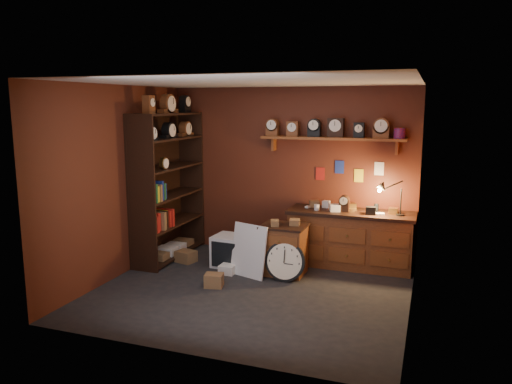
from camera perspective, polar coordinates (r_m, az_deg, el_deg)
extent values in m
plane|color=black|center=(6.72, -0.50, -11.23)|extent=(4.00, 4.00, 0.00)
cube|color=#562314|center=(8.05, 3.90, 2.26)|extent=(4.00, 0.02, 2.70)
cube|color=#562314|center=(4.74, -8.04, -3.33)|extent=(4.00, 0.02, 2.70)
cube|color=#562314|center=(7.28, -15.47, 1.09)|extent=(0.02, 3.60, 2.70)
cube|color=#562314|center=(5.98, 17.79, -0.92)|extent=(0.02, 3.60, 2.70)
cube|color=beige|center=(6.26, -0.54, 12.45)|extent=(4.00, 3.60, 0.02)
cube|color=brown|center=(7.68, 8.70, 6.08)|extent=(2.20, 0.30, 0.04)
cube|color=brown|center=(7.99, 2.05, 5.47)|extent=(0.04, 0.16, 0.20)
cube|color=brown|center=(7.64, 15.81, 4.89)|extent=(0.04, 0.16, 0.20)
cylinder|color=#B21419|center=(7.55, 16.08, 6.46)|extent=(0.16, 0.16, 0.15)
cube|color=maroon|center=(8.00, 4.91, 2.20)|extent=(0.14, 0.01, 0.20)
cube|color=navy|center=(7.91, 7.03, 2.95)|extent=(0.14, 0.01, 0.20)
cube|color=gold|center=(7.87, 9.14, 1.98)|extent=(0.14, 0.01, 0.20)
cube|color=silver|center=(7.80, 11.33, 2.73)|extent=(0.14, 0.01, 0.20)
cube|color=black|center=(8.11, -11.33, 0.72)|extent=(0.03, 1.60, 2.30)
cube|color=black|center=(7.34, -12.94, -0.31)|extent=(0.45, 0.03, 2.30)
cube|color=black|center=(8.68, -7.42, 1.44)|extent=(0.45, 0.03, 2.30)
cube|color=black|center=(8.25, -9.72, -6.92)|extent=(0.43, 1.54, 0.03)
cube|color=black|center=(8.12, -9.82, -3.55)|extent=(0.43, 1.54, 0.03)
cube|color=black|center=(8.02, -9.92, -0.42)|extent=(0.43, 1.54, 0.03)
cube|color=black|center=(7.95, -10.02, 2.77)|extent=(0.43, 1.54, 0.03)
cube|color=black|center=(7.91, -10.12, 6.00)|extent=(0.43, 1.54, 0.03)
cube|color=black|center=(7.89, -10.20, 8.75)|extent=(0.43, 1.54, 0.03)
cube|color=brown|center=(7.71, 10.72, -5.45)|extent=(1.82, 0.60, 0.80)
cube|color=black|center=(7.61, 10.82, -2.36)|extent=(1.88, 0.66, 0.05)
cube|color=brown|center=(7.42, 10.35, -6.05)|extent=(1.74, 0.02, 0.52)
cylinder|color=black|center=(7.49, 16.15, -2.52)|extent=(0.12, 0.12, 0.02)
cylinder|color=black|center=(7.45, 16.22, -1.09)|extent=(0.02, 0.02, 0.38)
cylinder|color=black|center=(7.38, 15.37, 0.75)|extent=(0.27, 0.09, 0.14)
cone|color=black|center=(7.37, 14.25, 0.47)|extent=(0.18, 0.14, 0.18)
cube|color=brown|center=(7.27, 3.21, -6.67)|extent=(0.60, 0.51, 0.69)
cube|color=black|center=(7.18, 3.24, -3.90)|extent=(0.64, 0.55, 0.03)
cube|color=brown|center=(7.04, 2.63, -7.23)|extent=(0.54, 0.02, 0.59)
cylinder|color=black|center=(7.01, 3.34, -7.92)|extent=(0.57, 0.18, 0.57)
cylinder|color=#FDEDCA|center=(6.98, 3.27, -7.94)|extent=(0.50, 0.11, 0.49)
cube|color=black|center=(6.95, 3.25, -7.35)|extent=(0.01, 0.04, 0.18)
cube|color=black|center=(6.96, 3.74, -8.22)|extent=(0.13, 0.01, 0.01)
cube|color=silver|center=(7.27, -0.84, -9.53)|extent=(0.60, 0.33, 0.76)
cube|color=silver|center=(7.64, -3.04, -6.70)|extent=(0.48, 0.48, 0.47)
cube|color=black|center=(7.43, -3.75, -7.20)|extent=(0.39, 0.04, 0.38)
cube|color=brown|center=(7.92, -8.02, -7.30)|extent=(0.33, 0.30, 0.18)
cube|color=white|center=(7.37, -3.18, -8.74)|extent=(0.22, 0.26, 0.13)
cube|color=brown|center=(6.85, -4.82, -10.03)|extent=(0.28, 0.25, 0.18)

